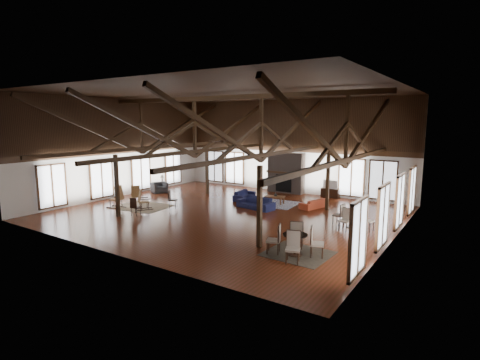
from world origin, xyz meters
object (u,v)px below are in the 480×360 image
Objects in this scene: armchair at (159,188)px; cafe_table_far at (353,217)px; tv_console at (330,193)px; sofa_orange at (313,203)px; coffee_table at (275,197)px; cafe_table_near at (295,241)px; sofa_navy_front at (256,203)px; sofa_navy_left at (244,195)px.

armchair is 13.11m from cafe_table_far.
armchair is 0.91× the size of tv_console.
coffee_table is at bearing -68.25° from sofa_orange.
sofa_navy_front is at bearing 132.22° from cafe_table_near.
sofa_navy_left is 1.80× the size of armchair.
sofa_navy_front is 7.09m from cafe_table_near.
armchair is 13.64m from cafe_table_near.
tv_console reaches higher than coffee_table.
sofa_navy_front is 2.44m from sofa_navy_left.
sofa_orange is (4.31, 0.18, -0.01)m from sofa_navy_left.
cafe_table_near reaches higher than tv_console.
sofa_navy_front is 1.70× the size of coffee_table.
sofa_orange is 1.54× the size of tv_console.
sofa_navy_left is 5.98m from armchair.
armchair is at bearing -65.11° from sofa_orange.
sofa_navy_left is at bearing 133.49° from cafe_table_near.
cafe_table_near reaches higher than armchair.
sofa_navy_front is 1.17× the size of sofa_navy_left.
sofa_navy_front is 3.12m from sofa_orange.
sofa_orange is 0.82× the size of cafe_table_near.
coffee_table is (-2.26, -0.19, 0.13)m from sofa_orange.
sofa_orange is at bearing -94.41° from sofa_navy_left.
tv_console is (2.01, 3.41, -0.10)m from coffee_table.
sofa_orange is 1.70× the size of armchair.
cafe_table_far reaches higher than armchair.
cafe_table_far is at bearing -40.13° from coffee_table.
cafe_table_far is 6.61m from tv_console.
sofa_orange is 7.44m from cafe_table_near.
cafe_table_far is 1.73× the size of tv_console.
coffee_table is 1.13× the size of tv_console.
coffee_table is at bearing 123.08° from cafe_table_near.
cafe_table_far is at bearing 1.42° from sofa_navy_front.
sofa_navy_left is 2.06m from coffee_table.
tv_console is at bearing 75.03° from sofa_navy_front.
armchair reaches higher than coffee_table.
sofa_navy_front is 1.02× the size of cafe_table_near.
sofa_orange is 3.89m from cafe_table_far.
tv_console is at bearing 103.54° from cafe_table_near.
sofa_orange reaches higher than coffee_table.
armchair is at bearing 173.67° from coffee_table.
coffee_table is 1.24× the size of armchair.
cafe_table_near is (4.50, -6.90, 0.15)m from coffee_table.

